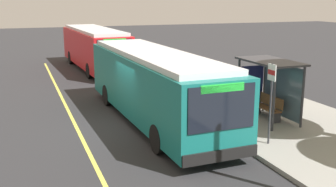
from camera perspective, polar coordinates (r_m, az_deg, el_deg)
ground_plane at (r=16.78m, az=-4.96°, el=-4.40°), size 120.00×120.00×0.00m
sidewalk_curb at (r=19.16m, az=12.60°, el=-2.21°), size 44.00×6.40×0.15m
lane_stripe_center at (r=16.37m, az=-12.43°, el=-5.11°), size 36.00×0.14×0.01m
transit_bus_main at (r=16.81m, az=-1.91°, el=1.37°), size 11.29×2.97×2.95m
transit_bus_second at (r=30.02m, az=-10.22°, el=6.40°), size 10.84×3.13×2.95m
bus_shelter at (r=17.23m, az=14.10°, el=2.29°), size 2.90×1.60×2.48m
waiting_bench at (r=17.52m, az=13.77°, el=-1.83°), size 1.60×0.48×0.95m
route_sign_post at (r=14.15m, az=14.19°, el=0.12°), size 0.44×0.08×2.80m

